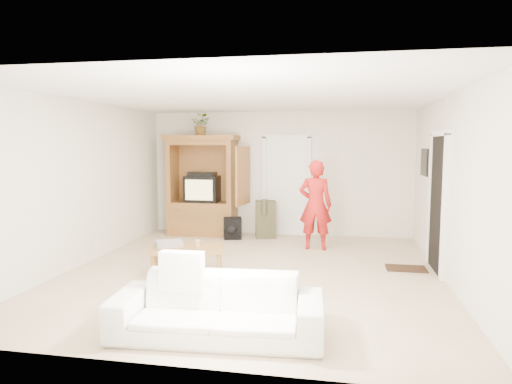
% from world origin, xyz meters
% --- Properties ---
extents(floor, '(6.00, 6.00, 0.00)m').
position_xyz_m(floor, '(0.00, 0.00, 0.00)').
color(floor, tan).
rests_on(floor, ground).
extents(ceiling, '(6.00, 6.00, 0.00)m').
position_xyz_m(ceiling, '(0.00, 0.00, 2.60)').
color(ceiling, white).
rests_on(ceiling, floor).
extents(wall_back, '(5.50, 0.00, 5.50)m').
position_xyz_m(wall_back, '(0.00, 3.00, 1.30)').
color(wall_back, silver).
rests_on(wall_back, floor).
extents(wall_front, '(5.50, 0.00, 5.50)m').
position_xyz_m(wall_front, '(0.00, -3.00, 1.30)').
color(wall_front, silver).
rests_on(wall_front, floor).
extents(wall_left, '(0.00, 6.00, 6.00)m').
position_xyz_m(wall_left, '(-2.75, 0.00, 1.30)').
color(wall_left, silver).
rests_on(wall_left, floor).
extents(wall_right, '(0.00, 6.00, 6.00)m').
position_xyz_m(wall_right, '(2.75, 0.00, 1.30)').
color(wall_right, silver).
rests_on(wall_right, floor).
extents(armoire, '(1.82, 1.14, 2.10)m').
position_xyz_m(armoire, '(-1.58, 2.66, 0.91)').
color(armoire, brown).
rests_on(armoire, floor).
extents(door_back, '(0.85, 0.05, 2.04)m').
position_xyz_m(door_back, '(0.15, 2.97, 1.02)').
color(door_back, white).
rests_on(door_back, floor).
extents(doorway_right, '(0.05, 0.90, 2.04)m').
position_xyz_m(doorway_right, '(2.73, 0.60, 1.02)').
color(doorway_right, black).
rests_on(doorway_right, floor).
extents(framed_picture, '(0.03, 0.60, 0.48)m').
position_xyz_m(framed_picture, '(2.73, 1.90, 1.60)').
color(framed_picture, black).
rests_on(framed_picture, wall_right).
extents(doormat, '(0.60, 0.40, 0.02)m').
position_xyz_m(doormat, '(2.30, 0.60, 0.01)').
color(doormat, '#382316').
rests_on(doormat, floor).
extents(plant, '(0.41, 0.36, 0.44)m').
position_xyz_m(plant, '(-1.60, 2.63, 2.32)').
color(plant, '#4C7238').
rests_on(plant, armoire).
extents(man, '(0.60, 0.40, 1.63)m').
position_xyz_m(man, '(0.84, 1.70, 0.82)').
color(man, red).
rests_on(man, floor).
extents(sofa, '(2.13, 0.95, 0.61)m').
position_xyz_m(sofa, '(0.10, -2.34, 0.30)').
color(sofa, white).
rests_on(sofa, floor).
extents(coffee_table, '(1.19, 0.86, 0.40)m').
position_xyz_m(coffee_table, '(-0.94, -0.25, 0.35)').
color(coffee_table, olive).
rests_on(coffee_table, floor).
extents(towel, '(0.47, 0.43, 0.08)m').
position_xyz_m(towel, '(-1.21, -0.25, 0.44)').
color(towel, '#EC4E78').
rests_on(towel, coffee_table).
extents(candle, '(0.08, 0.08, 0.10)m').
position_xyz_m(candle, '(-0.79, -0.20, 0.45)').
color(candle, tan).
rests_on(candle, coffee_table).
extents(backpack_black, '(0.40, 0.31, 0.43)m').
position_xyz_m(backpack_black, '(-0.85, 2.25, 0.22)').
color(backpack_black, black).
rests_on(backpack_black, floor).
extents(backpack_olive, '(0.46, 0.38, 0.76)m').
position_xyz_m(backpack_olive, '(-0.22, 2.53, 0.38)').
color(backpack_olive, '#47442B').
rests_on(backpack_olive, floor).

